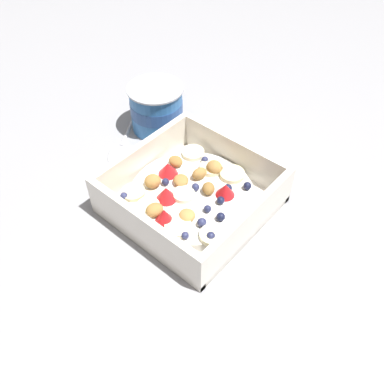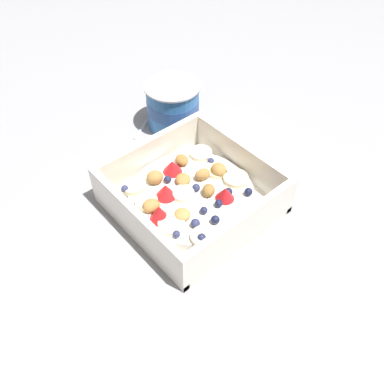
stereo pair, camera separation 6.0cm
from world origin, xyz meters
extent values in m
plane|color=#9E9EA3|center=(0.00, 0.00, 0.00)|extent=(2.40, 2.40, 0.00)
cube|color=white|center=(-0.01, 0.01, 0.01)|extent=(0.21, 0.21, 0.01)
cube|color=white|center=(-0.01, -0.09, 0.03)|extent=(0.21, 0.01, 0.07)
cube|color=white|center=(-0.01, 0.11, 0.03)|extent=(0.21, 0.01, 0.07)
cube|color=white|center=(-0.11, 0.01, 0.03)|extent=(0.01, 0.19, 0.07)
cube|color=white|center=(0.09, 0.01, 0.03)|extent=(0.01, 0.19, 0.07)
cylinder|color=white|center=(-0.01, 0.01, 0.02)|extent=(0.19, 0.19, 0.02)
cylinder|color=#F7EFC6|center=(-0.01, 0.00, 0.03)|extent=(0.04, 0.04, 0.01)
cylinder|color=#F4EAB7|center=(0.07, -0.03, 0.03)|extent=(0.04, 0.04, 0.01)
cylinder|color=#F4EAB7|center=(-0.02, 0.07, 0.03)|extent=(0.05, 0.05, 0.01)
cylinder|color=#F7EFC6|center=(-0.03, -0.05, 0.03)|extent=(0.03, 0.03, 0.01)
cylinder|color=beige|center=(-0.07, -0.04, 0.03)|extent=(0.04, 0.04, 0.01)
cylinder|color=beige|center=(0.02, 0.08, 0.03)|extent=(0.04, 0.04, 0.01)
cylinder|color=#F7EFC6|center=(-0.06, 0.08, 0.03)|extent=(0.05, 0.05, 0.01)
cylinder|color=#F7EFC6|center=(0.02, -0.05, 0.03)|extent=(0.04, 0.04, 0.01)
cone|color=red|center=(-0.03, -0.02, 0.04)|extent=(0.04, 0.04, 0.02)
cone|color=red|center=(0.03, 0.04, 0.04)|extent=(0.04, 0.04, 0.02)
cone|color=red|center=(-0.06, 0.02, 0.04)|extent=(0.04, 0.04, 0.02)
cone|color=red|center=(0.00, -0.05, 0.04)|extent=(0.03, 0.03, 0.03)
sphere|color=#191E3D|center=(0.05, 0.07, 0.03)|extent=(0.01, 0.01, 0.01)
sphere|color=#23284C|center=(0.07, -0.03, 0.03)|extent=(0.01, 0.01, 0.01)
sphere|color=#191E3D|center=(0.04, 0.02, 0.03)|extent=(0.01, 0.01, 0.01)
sphere|color=navy|center=(-0.04, 0.08, 0.03)|extent=(0.01, 0.01, 0.01)
sphere|color=#191E3D|center=(0.03, 0.05, 0.03)|extent=(0.01, 0.01, 0.01)
sphere|color=#191E3D|center=(0.06, 0.00, 0.03)|extent=(0.01, 0.01, 0.01)
sphere|color=#23284C|center=(-0.05, 0.00, 0.03)|extent=(0.01, 0.01, 0.01)
sphere|color=navy|center=(0.04, -0.06, 0.03)|extent=(0.01, 0.01, 0.01)
sphere|color=#191E3D|center=(-0.06, -0.02, 0.03)|extent=(0.01, 0.01, 0.01)
sphere|color=navy|center=(-0.01, 0.02, 0.03)|extent=(0.01, 0.01, 0.01)
sphere|color=#23284C|center=(0.03, 0.00, 0.03)|extent=(0.01, 0.01, 0.01)
sphere|color=navy|center=(0.04, -0.02, 0.03)|extent=(0.01, 0.01, 0.01)
sphere|color=navy|center=(-0.07, -0.06, 0.03)|extent=(0.01, 0.01, 0.01)
ellipsoid|color=#AD7F42|center=(-0.03, 0.02, 0.03)|extent=(0.03, 0.03, 0.01)
ellipsoid|color=olive|center=(0.01, 0.03, 0.03)|extent=(0.03, 0.03, 0.02)
ellipsoid|color=tan|center=(0.02, -0.03, 0.03)|extent=(0.02, 0.02, 0.01)
ellipsoid|color=olive|center=(-0.07, 0.04, 0.03)|extent=(0.03, 0.02, 0.01)
ellipsoid|color=#AD7F42|center=(-0.06, -0.01, 0.04)|extent=(0.03, 0.03, 0.02)
ellipsoid|color=#AD7F42|center=(-0.02, -0.05, 0.04)|extent=(0.03, 0.03, 0.02)
ellipsoid|color=#AD7F42|center=(-0.01, 0.07, 0.04)|extent=(0.03, 0.03, 0.02)
ellipsoid|color=#AD7F42|center=(-0.02, 0.04, 0.04)|extent=(0.02, 0.03, 0.02)
ellipsoid|color=silver|center=(-0.18, 0.02, 0.00)|extent=(0.05, 0.06, 0.01)
cylinder|color=silver|center=(-0.22, 0.09, 0.00)|extent=(0.07, 0.11, 0.01)
cylinder|color=#3370B7|center=(-0.18, 0.12, 0.04)|extent=(0.09, 0.09, 0.08)
cylinder|color=#2D5193|center=(-0.18, 0.12, 0.04)|extent=(0.09, 0.09, 0.02)
cylinder|color=#B7BCC6|center=(-0.18, 0.12, 0.08)|extent=(0.10, 0.10, 0.00)
camera|label=1|loc=(0.26, -0.30, 0.47)|focal=38.62mm
camera|label=2|loc=(0.31, -0.26, 0.47)|focal=38.62mm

